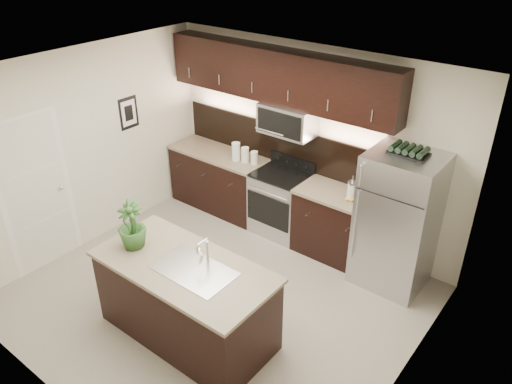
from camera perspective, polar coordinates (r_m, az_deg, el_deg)
ground at (r=6.23m, az=-4.57°, el=-11.91°), size 4.50×4.50×0.00m
room_walls at (r=5.33m, az=-6.44°, el=2.31°), size 4.52×4.02×2.71m
counter_run at (r=7.27m, az=1.53°, el=-0.73°), size 3.51×0.65×0.94m
upper_fixtures at (r=6.70m, az=2.66°, el=12.20°), size 3.49×0.40×1.66m
island at (r=5.52m, az=-7.96°, el=-12.12°), size 1.96×0.96×0.94m
sink_faucet at (r=5.13m, az=-7.05°, el=-8.70°), size 0.84×0.50×0.28m
refrigerator at (r=6.22m, az=15.86°, el=-3.20°), size 0.84×0.76×1.74m
wine_rack at (r=5.80m, az=17.07°, el=4.52°), size 0.43×0.27×0.10m
plant at (r=5.45m, az=-14.05°, el=-3.66°), size 0.32×0.32×0.55m
canisters at (r=7.23m, az=-1.50°, el=4.37°), size 0.40×0.18×0.27m
french_press at (r=6.35m, az=10.86°, el=0.13°), size 0.11×0.11×0.33m
bananas at (r=6.38m, az=10.50°, el=-0.68°), size 0.20×0.18×0.05m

